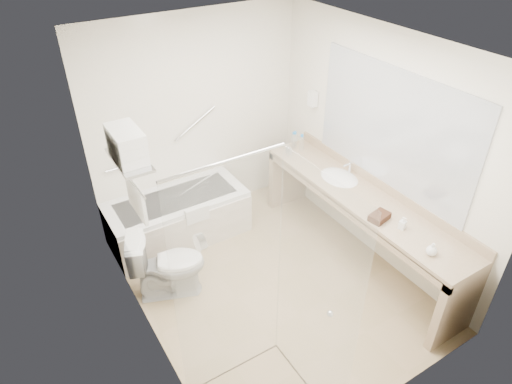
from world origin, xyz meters
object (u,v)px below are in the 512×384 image
bathtub (178,217)px  water_bottle_left (302,143)px  toilet (168,265)px  vanity_counter (360,212)px  amenity_basket (379,217)px

bathtub → water_bottle_left: bearing=-9.4°
bathtub → toilet: size_ratio=2.14×
bathtub → vanity_counter: bearing=-42.4°
vanity_counter → bathtub: bearing=137.6°
toilet → amenity_basket: (1.83, -1.00, 0.52)m
bathtub → amenity_basket: size_ratio=7.85×
bathtub → water_bottle_left: size_ratio=7.67×
vanity_counter → water_bottle_left: size_ratio=12.95×
vanity_counter → toilet: 2.08m
amenity_basket → water_bottle_left: size_ratio=0.98×
bathtub → toilet: 0.91m
vanity_counter → toilet: bearing=163.0°
bathtub → amenity_basket: 2.33m
amenity_basket → water_bottle_left: bearing=82.8°
bathtub → amenity_basket: bearing=-52.3°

